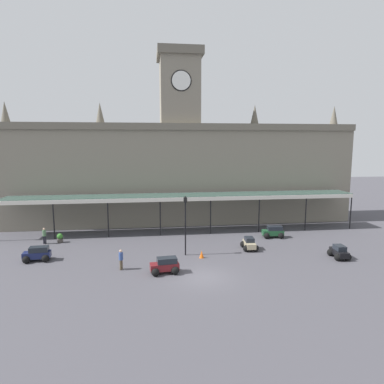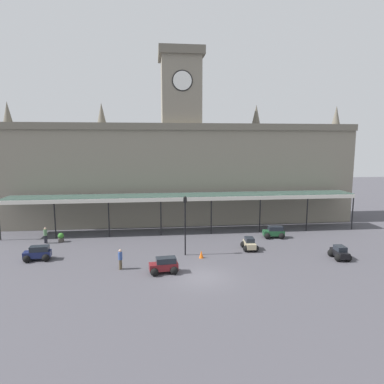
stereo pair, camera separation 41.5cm
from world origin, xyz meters
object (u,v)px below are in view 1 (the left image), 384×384
Objects in this scene: car_maroon_estate at (165,266)px; traffic_cone at (202,254)px; victorian_lamppost at (185,219)px; car_beige_sedan at (249,244)px; car_navy_estate at (37,255)px; pedestrian_crossing_forecourt at (121,259)px; car_black_sedan at (339,253)px; pedestrian_beside_cars at (44,235)px; car_green_estate at (273,232)px; planter_forecourt_centre at (60,238)px.

car_maroon_estate is 3.46× the size of traffic_cone.
car_beige_sedan is at bearing 7.97° from victorian_lamppost.
pedestrian_crossing_forecourt is (7.40, -3.01, 0.34)m from car_navy_estate.
pedestrian_beside_cars is at bearing 163.99° from car_black_sedan.
car_green_estate is 23.97m from pedestrian_beside_cars.
pedestrian_crossing_forecourt is at bearing -162.42° from car_beige_sedan.
victorian_lamppost is at bearing 63.17° from car_maroon_estate.
car_navy_estate is at bearing -95.66° from planter_forecourt_centre.
victorian_lamppost reaches higher than pedestrian_crossing_forecourt.
traffic_cone is (14.33, -1.08, -0.23)m from car_navy_estate.
pedestrian_beside_cars is (-23.95, 0.73, 0.34)m from car_green_estate.
victorian_lamppost reaches higher than car_maroon_estate.
traffic_cone is at bearing -25.37° from planter_forecourt_centre.
car_maroon_estate is (-15.59, -1.52, 0.06)m from car_black_sedan.
car_black_sedan is at bearing -64.29° from car_green_estate.
victorian_lamppost is (5.57, 2.88, 2.47)m from pedestrian_crossing_forecourt.
pedestrian_crossing_forecourt reaches higher than car_navy_estate.
pedestrian_crossing_forecourt is at bearing -179.08° from car_black_sedan.
car_green_estate is at bearing -2.61° from planter_forecourt_centre.
pedestrian_crossing_forecourt is at bearing -164.48° from traffic_cone.
car_maroon_estate reaches higher than car_beige_sedan.
pedestrian_beside_cars is 1.52m from planter_forecourt_centre.
car_maroon_estate is at bearing -174.41° from car_black_sedan.
pedestrian_crossing_forecourt reaches higher than car_beige_sedan.
car_maroon_estate is 15.08m from pedestrian_beside_cars.
pedestrian_crossing_forecourt is at bearing 160.82° from car_maroon_estate.
pedestrian_crossing_forecourt is (-11.87, -3.76, 0.41)m from car_beige_sedan.
car_beige_sedan is 20.65m from pedestrian_beside_cars.
pedestrian_beside_cars reaches higher than car_black_sedan.
car_black_sedan is at bearing 5.59° from car_maroon_estate.
car_black_sedan is 19.10m from pedestrian_crossing_forecourt.
planter_forecourt_centre is at bearing 154.63° from traffic_cone.
car_black_sedan is 0.90× the size of car_maroon_estate.
pedestrian_beside_cars is at bearing 135.45° from pedestrian_crossing_forecourt.
car_green_estate is 22.55m from planter_forecourt_centre.
car_navy_estate is 1.39× the size of pedestrian_beside_cars.
victorian_lamppost is (2.07, 4.10, 2.81)m from car_maroon_estate.
pedestrian_beside_cars reaches higher than car_navy_estate.
pedestrian_crossing_forecourt is (-3.50, 1.22, 0.34)m from car_maroon_estate.
pedestrian_beside_cars reaches higher than traffic_cone.
traffic_cone is at bearing -35.23° from victorian_lamppost.
car_maroon_estate is 14.18m from planter_forecourt_centre.
victorian_lamppost reaches higher than planter_forecourt_centre.
car_beige_sedan is 0.91× the size of car_navy_estate.
pedestrian_crossing_forecourt is at bearing -22.10° from car_navy_estate.
planter_forecourt_centre is at bearing 129.03° from pedestrian_crossing_forecourt.
car_green_estate is (3.79, 3.68, 0.06)m from car_beige_sedan.
car_green_estate reaches higher than planter_forecourt_centre.
car_maroon_estate is 2.43× the size of planter_forecourt_centre.
car_maroon_estate is 1.40× the size of pedestrian_beside_cars.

